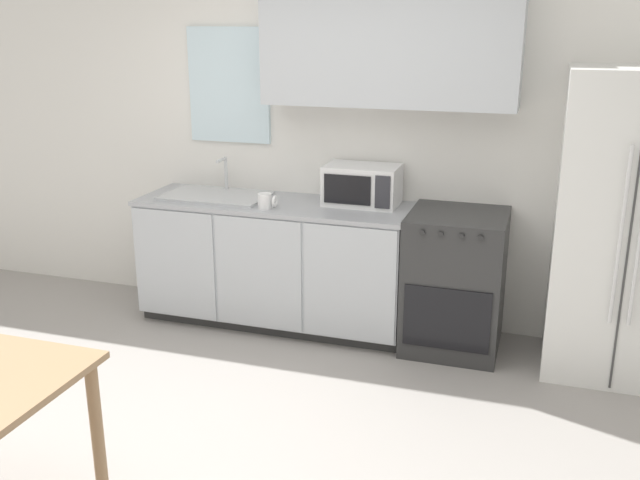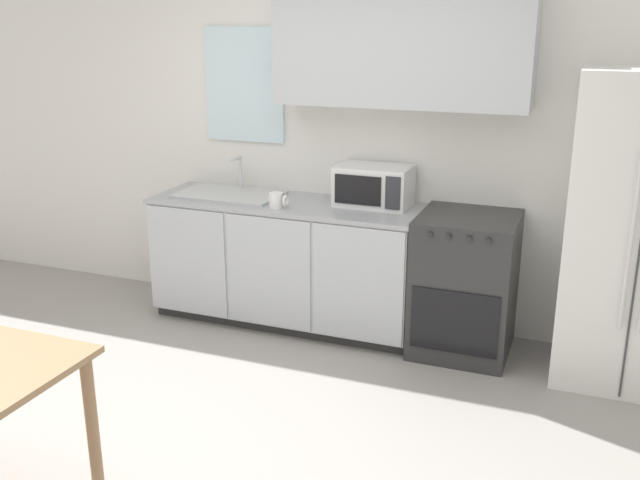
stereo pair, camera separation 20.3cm
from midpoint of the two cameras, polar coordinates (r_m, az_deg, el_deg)
ground_plane at (r=3.78m, az=-7.23°, el=-16.93°), size 12.00×12.00×0.00m
wall_back at (r=5.01m, az=3.99°, el=9.73°), size 12.00×0.38×2.70m
kitchen_counter at (r=5.09m, az=-1.54°, el=-1.75°), size 1.93×0.64×0.90m
oven_range at (r=4.76m, az=12.71°, el=-3.50°), size 0.62×0.65×0.92m
refrigerator at (r=4.58m, az=25.26°, el=0.58°), size 0.79×0.71×1.86m
kitchen_sink at (r=5.15m, az=-6.14°, el=3.72°), size 0.73×0.45×0.26m
microwave at (r=4.85m, az=5.52°, el=4.34°), size 0.50×0.33×0.27m
coffee_mug at (r=4.77m, az=-2.26°, el=3.18°), size 0.13×0.09×0.10m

